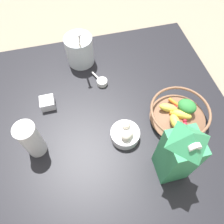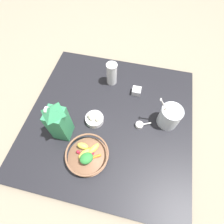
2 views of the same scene
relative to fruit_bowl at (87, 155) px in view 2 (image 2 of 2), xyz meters
The scene contains 9 objects.
ground_plane 0.27m from the fruit_bowl, 167.58° to the left, with size 6.00×6.00×0.00m, color gray.
countertop 0.26m from the fruit_bowl, 167.58° to the left, with size 0.96×0.96×0.04m.
fruit_bowl is the anchor object (origin of this frame).
milk_carton 0.22m from the fruit_bowl, 120.68° to the right, with size 0.09×0.09×0.27m.
yogurt_tub 0.49m from the fruit_bowl, 128.18° to the left, with size 0.12×0.15×0.21m.
drinking_cup 0.53m from the fruit_bowl, behind, with size 0.07×0.07×0.16m.
spice_jar 0.50m from the fruit_bowl, 159.24° to the left, with size 0.05×0.05×0.04m.
measuring_scoop 0.34m from the fruit_bowl, 135.63° to the left, with size 0.06×0.09×0.02m.
garlic_bowl 0.22m from the fruit_bowl, behind, with size 0.10×0.10×0.07m.
Camera 2 is at (0.48, 0.13, 0.95)m, focal length 28.00 mm.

